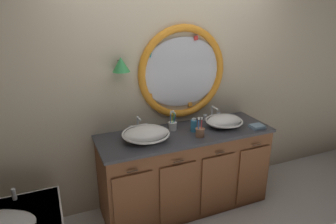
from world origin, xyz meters
The scene contains 11 objects.
ground_plane centered at (0.00, 0.00, 0.00)m, with size 14.00×14.00×0.00m, color silver.
back_wall_assembly centered at (0.01, 0.59, 1.31)m, with size 6.40×0.26×2.60m.
vanity_counter centered at (0.02, 0.25, 0.45)m, with size 1.84×0.65×0.89m.
sink_basin_left centered at (-0.43, 0.22, 0.96)m, with size 0.47×0.47×0.14m.
sink_basin_right centered at (0.47, 0.22, 0.96)m, with size 0.41×0.41×0.13m.
faucet_set_left centered at (-0.43, 0.47, 0.96)m, with size 0.21×0.12×0.17m.
faucet_set_right centered at (0.47, 0.47, 0.96)m, with size 0.23×0.15×0.17m.
toothbrush_holder_left centered at (-0.08, 0.36, 0.95)m, with size 0.09×0.09×0.22m.
toothbrush_holder_right centered at (0.10, 0.10, 0.94)m, with size 0.10×0.10×0.21m.
soap_dispenser centered at (0.10, 0.23, 0.96)m, with size 0.06×0.07×0.15m.
folded_hand_towel centered at (0.78, 0.05, 0.91)m, with size 0.15×0.12×0.03m.
Camera 1 is at (-1.27, -2.31, 2.13)m, focal length 31.92 mm.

